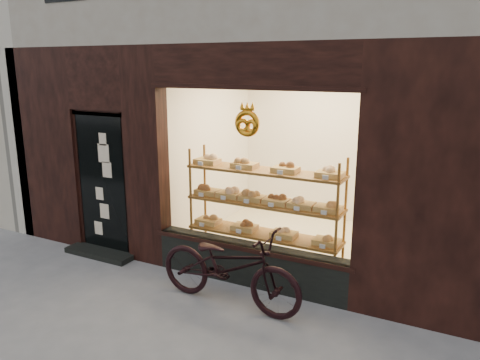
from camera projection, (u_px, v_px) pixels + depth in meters
The scene contains 3 objects.
ground at pixel (115, 359), 4.63m from camera, with size 90.00×90.00×0.00m, color slate.
display_shelf at pixel (264, 212), 6.42m from camera, with size 2.20×0.45×1.70m.
bicycle at pixel (229, 267), 5.58m from camera, with size 0.66×1.90×1.00m, color black.
Camera 1 is at (2.98, -3.04, 2.84)m, focal length 35.00 mm.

